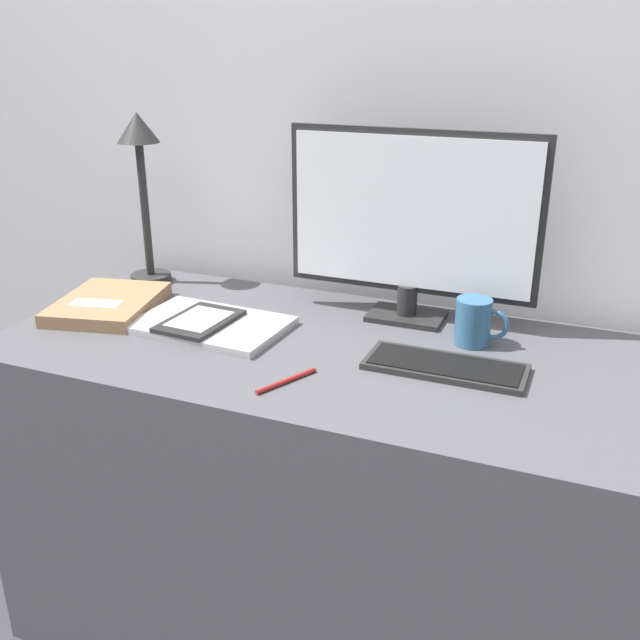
{
  "coord_description": "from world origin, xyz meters",
  "views": [
    {
      "loc": [
        0.45,
        -1.03,
        1.31
      ],
      "look_at": [
        -0.05,
        0.18,
        0.79
      ],
      "focal_mm": 40.0,
      "sensor_mm": 36.0,
      "label": 1
    }
  ],
  "objects_px": {
    "notebook": "(108,304)",
    "monitor": "(411,221)",
    "keyboard": "(445,366)",
    "desk_lamp": "(141,169)",
    "laptop": "(210,325)",
    "pen": "(287,381)",
    "coffee_mug": "(474,322)",
    "ereader": "(200,321)"
  },
  "relations": [
    {
      "from": "ereader",
      "to": "notebook",
      "type": "distance_m",
      "value": 0.26
    },
    {
      "from": "monitor",
      "to": "keyboard",
      "type": "distance_m",
      "value": 0.34
    },
    {
      "from": "keyboard",
      "to": "pen",
      "type": "relative_size",
      "value": 2.36
    },
    {
      "from": "coffee_mug",
      "to": "pen",
      "type": "relative_size",
      "value": 0.85
    },
    {
      "from": "notebook",
      "to": "laptop",
      "type": "bearing_deg",
      "value": -1.59
    },
    {
      "from": "desk_lamp",
      "to": "pen",
      "type": "height_order",
      "value": "desk_lamp"
    },
    {
      "from": "monitor",
      "to": "ereader",
      "type": "distance_m",
      "value": 0.5
    },
    {
      "from": "monitor",
      "to": "desk_lamp",
      "type": "height_order",
      "value": "desk_lamp"
    },
    {
      "from": "notebook",
      "to": "pen",
      "type": "xyz_separation_m",
      "value": [
        0.53,
        -0.18,
        -0.01
      ]
    },
    {
      "from": "desk_lamp",
      "to": "coffee_mug",
      "type": "distance_m",
      "value": 0.88
    },
    {
      "from": "keyboard",
      "to": "notebook",
      "type": "relative_size",
      "value": 0.99
    },
    {
      "from": "keyboard",
      "to": "desk_lamp",
      "type": "xyz_separation_m",
      "value": [
        -0.82,
        0.23,
        0.28
      ]
    },
    {
      "from": "coffee_mug",
      "to": "notebook",
      "type": "bearing_deg",
      "value": -171.44
    },
    {
      "from": "monitor",
      "to": "desk_lamp",
      "type": "distance_m",
      "value": 0.68
    },
    {
      "from": "keyboard",
      "to": "pen",
      "type": "xyz_separation_m",
      "value": [
        -0.25,
        -0.16,
        -0.0
      ]
    },
    {
      "from": "monitor",
      "to": "laptop",
      "type": "bearing_deg",
      "value": -149.79
    },
    {
      "from": "keyboard",
      "to": "desk_lamp",
      "type": "height_order",
      "value": "desk_lamp"
    },
    {
      "from": "keyboard",
      "to": "coffee_mug",
      "type": "relative_size",
      "value": 2.78
    },
    {
      "from": "keyboard",
      "to": "ereader",
      "type": "height_order",
      "value": "ereader"
    },
    {
      "from": "monitor",
      "to": "notebook",
      "type": "relative_size",
      "value": 1.8
    },
    {
      "from": "keyboard",
      "to": "monitor",
      "type": "bearing_deg",
      "value": 121.34
    },
    {
      "from": "ereader",
      "to": "desk_lamp",
      "type": "distance_m",
      "value": 0.46
    },
    {
      "from": "keyboard",
      "to": "desk_lamp",
      "type": "distance_m",
      "value": 0.89
    },
    {
      "from": "laptop",
      "to": "pen",
      "type": "relative_size",
      "value": 2.59
    },
    {
      "from": "monitor",
      "to": "coffee_mug",
      "type": "xyz_separation_m",
      "value": [
        0.16,
        -0.09,
        -0.17
      ]
    },
    {
      "from": "pen",
      "to": "notebook",
      "type": "bearing_deg",
      "value": 161.13
    },
    {
      "from": "pen",
      "to": "keyboard",
      "type": "bearing_deg",
      "value": 32.87
    },
    {
      "from": "laptop",
      "to": "desk_lamp",
      "type": "distance_m",
      "value": 0.47
    },
    {
      "from": "pen",
      "to": "monitor",
      "type": "bearing_deg",
      "value": 73.9
    },
    {
      "from": "notebook",
      "to": "monitor",
      "type": "bearing_deg",
      "value": 18.01
    },
    {
      "from": "desk_lamp",
      "to": "notebook",
      "type": "distance_m",
      "value": 0.35
    },
    {
      "from": "monitor",
      "to": "coffee_mug",
      "type": "relative_size",
      "value": 5.06
    },
    {
      "from": "laptop",
      "to": "keyboard",
      "type": "bearing_deg",
      "value": -1.27
    },
    {
      "from": "ereader",
      "to": "pen",
      "type": "bearing_deg",
      "value": -29.84
    },
    {
      "from": "laptop",
      "to": "ereader",
      "type": "bearing_deg",
      "value": -134.37
    },
    {
      "from": "ereader",
      "to": "desk_lamp",
      "type": "xyz_separation_m",
      "value": [
        -0.29,
        0.24,
        0.27
      ]
    },
    {
      "from": "notebook",
      "to": "keyboard",
      "type": "bearing_deg",
      "value": -1.38
    },
    {
      "from": "monitor",
      "to": "pen",
      "type": "bearing_deg",
      "value": -106.1
    },
    {
      "from": "coffee_mug",
      "to": "desk_lamp",
      "type": "bearing_deg",
      "value": 173.88
    },
    {
      "from": "monitor",
      "to": "pen",
      "type": "distance_m",
      "value": 0.46
    },
    {
      "from": "monitor",
      "to": "notebook",
      "type": "height_order",
      "value": "monitor"
    },
    {
      "from": "coffee_mug",
      "to": "pen",
      "type": "distance_m",
      "value": 0.41
    }
  ]
}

